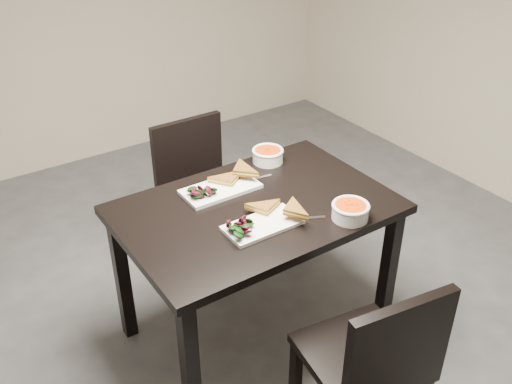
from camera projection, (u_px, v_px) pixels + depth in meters
ground at (216, 382)px, 2.63m from camera, size 5.00×5.00×0.00m
table at (256, 224)px, 2.58m from camera, size 1.20×0.80×0.75m
chair_near at (374, 360)px, 2.11m from camera, size 0.48×0.48×0.85m
chair_far at (199, 187)px, 3.20m from camera, size 0.42×0.42×0.85m
plate_near at (263, 225)px, 2.38m from camera, size 0.33×0.16×0.02m
sandwich_near at (273, 211)px, 2.41m from camera, size 0.20×0.18×0.05m
salad_near at (243, 226)px, 2.32m from camera, size 0.10×0.09×0.05m
soup_bowl_near at (350, 210)px, 2.42m from camera, size 0.16×0.16×0.07m
cutlery_near at (305, 218)px, 2.44m from camera, size 0.17×0.10×0.00m
plate_far at (221, 189)px, 2.63m from camera, size 0.36×0.18×0.02m
sandwich_far at (234, 179)px, 2.64m from camera, size 0.22×0.21×0.06m
salad_far at (201, 189)px, 2.57m from camera, size 0.11×0.10×0.05m
soup_bowl_far at (268, 155)px, 2.86m from camera, size 0.16×0.16×0.07m
cutlery_far at (255, 179)px, 2.73m from camera, size 0.18×0.04×0.00m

